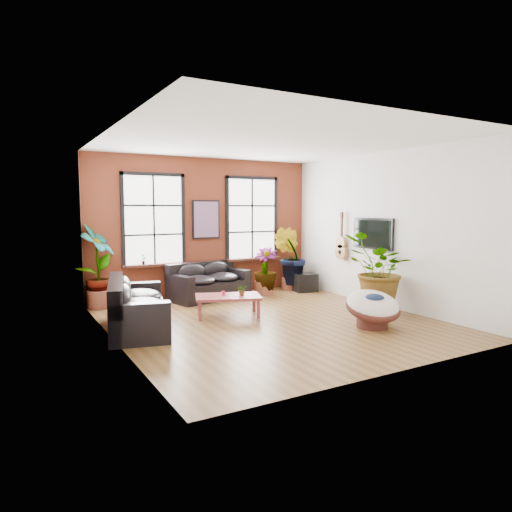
{
  "coord_description": "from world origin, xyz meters",
  "views": [
    {
      "loc": [
        -4.62,
        -7.56,
        2.24
      ],
      "look_at": [
        0.0,
        0.6,
        1.25
      ],
      "focal_mm": 32.0,
      "sensor_mm": 36.0,
      "label": 1
    }
  ],
  "objects_px": {
    "sofa_left": "(134,307)",
    "coffee_table": "(228,298)",
    "sofa_back": "(208,282)",
    "papasan_chair": "(373,307)"
  },
  "relations": [
    {
      "from": "sofa_back",
      "to": "papasan_chair",
      "type": "height_order",
      "value": "sofa_back"
    },
    {
      "from": "sofa_left",
      "to": "papasan_chair",
      "type": "bearing_deg",
      "value": -104.71
    },
    {
      "from": "sofa_left",
      "to": "coffee_table",
      "type": "xyz_separation_m",
      "value": [
        1.98,
        0.1,
        -0.05
      ]
    },
    {
      "from": "sofa_left",
      "to": "papasan_chair",
      "type": "height_order",
      "value": "sofa_left"
    },
    {
      "from": "sofa_back",
      "to": "papasan_chair",
      "type": "distance_m",
      "value": 4.37
    },
    {
      "from": "sofa_left",
      "to": "coffee_table",
      "type": "distance_m",
      "value": 1.98
    },
    {
      "from": "sofa_back",
      "to": "sofa_left",
      "type": "relative_size",
      "value": 0.83
    },
    {
      "from": "sofa_back",
      "to": "papasan_chair",
      "type": "bearing_deg",
      "value": -82.1
    },
    {
      "from": "sofa_back",
      "to": "coffee_table",
      "type": "distance_m",
      "value": 1.93
    },
    {
      "from": "sofa_left",
      "to": "sofa_back",
      "type": "bearing_deg",
      "value": -36.42
    }
  ]
}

